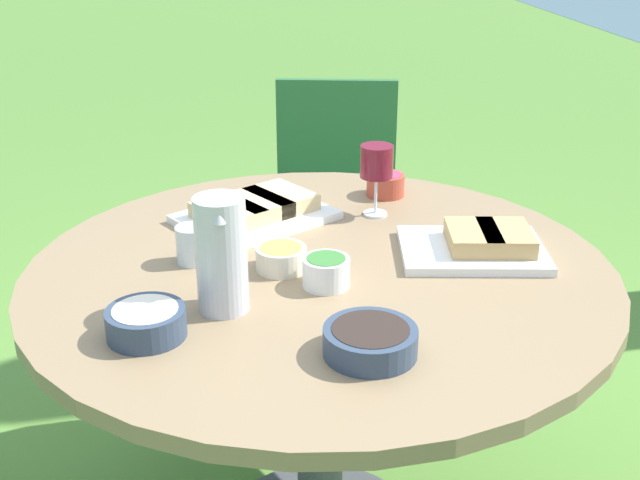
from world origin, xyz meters
name	(u,v)px	position (x,y,z in m)	size (l,w,h in m)	color
dining_table	(320,311)	(0.00, 0.00, 0.65)	(1.27, 1.27, 0.76)	#4C4C51
chair_near_right	(335,186)	(-1.16, 0.20, 0.52)	(0.49, 0.51, 0.89)	#2D6B38
water_pitcher	(221,255)	(0.17, -0.21, 0.87)	(0.11, 0.10, 0.23)	silver
wine_glass	(377,164)	(-0.28, 0.17, 0.89)	(0.08, 0.08, 0.18)	silver
platter_bread_main	(480,244)	(-0.01, 0.36, 0.78)	(0.28, 0.35, 0.06)	white
platter_charcuterie	(255,211)	(-0.28, -0.12, 0.79)	(0.41, 0.43, 0.06)	white
bowl_fries	(281,257)	(0.01, -0.08, 0.79)	(0.11, 0.11, 0.05)	beige
bowl_salad	(327,270)	(0.10, 0.00, 0.79)	(0.10, 0.10, 0.06)	white
bowl_olives	(370,340)	(0.37, 0.04, 0.79)	(0.17, 0.17, 0.05)	#334256
bowl_dip_red	(386,183)	(-0.42, 0.23, 0.79)	(0.10, 0.10, 0.06)	#B74733
bowl_dip_cream	(146,321)	(0.26, -0.35, 0.79)	(0.14, 0.14, 0.06)	#334256
cup_water_near	(193,245)	(-0.05, -0.27, 0.80)	(0.07, 0.07, 0.08)	silver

